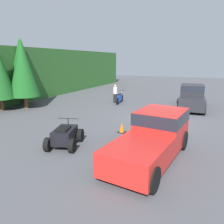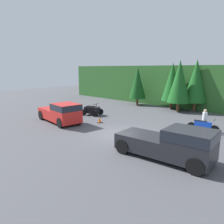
{
  "view_description": "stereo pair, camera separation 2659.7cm",
  "coord_description": "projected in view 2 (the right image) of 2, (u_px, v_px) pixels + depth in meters",
  "views": [
    {
      "loc": [
        -14.65,
        -3.15,
        4.03
      ],
      "look_at": [
        -3.02,
        2.23,
        0.95
      ],
      "focal_mm": 35.0,
      "sensor_mm": 36.0,
      "label": 1
    },
    {
      "loc": [
        10.52,
        -11.71,
        4.87
      ],
      "look_at": [
        -3.02,
        2.23,
        0.95
      ],
      "focal_mm": 35.0,
      "sensor_mm": 36.0,
      "label": 2
    }
  ],
  "objects": [
    {
      "name": "tree_mid_left",
      "position": [
        172.0,
        82.0,
        26.2
      ],
      "size": [
        2.44,
        2.44,
        5.54
      ],
      "color": "brown",
      "rests_on": "ground_plane"
    },
    {
      "name": "hillside_backdrop",
      "position": [
        206.0,
        87.0,
        27.12
      ],
      "size": [
        44.0,
        6.0,
        5.2
      ],
      "color": "#2D6028",
      "rests_on": "ground_plane"
    },
    {
      "name": "rider_person",
      "position": [
        205.0,
        119.0,
        17.02
      ],
      "size": [
        0.45,
        0.45,
        1.75
      ],
      "rotation": [
        0.0,
        0.0,
        0.31
      ],
      "color": "black",
      "rests_on": "ground_plane"
    },
    {
      "name": "tree_right",
      "position": [
        196.0,
        81.0,
        24.57
      ],
      "size": [
        2.57,
        2.57,
        5.84
      ],
      "color": "brown",
      "rests_on": "ground_plane"
    },
    {
      "name": "pickup_truck_second",
      "position": [
        172.0,
        143.0,
        11.54
      ],
      "size": [
        5.43,
        2.49,
        1.86
      ],
      "rotation": [
        0.0,
        0.0,
        0.09
      ],
      "color": "#232328",
      "rests_on": "ground_plane"
    },
    {
      "name": "tree_mid_right",
      "position": [
        179.0,
        82.0,
        24.35
      ],
      "size": [
        2.53,
        2.53,
        5.76
      ],
      "color": "brown",
      "rests_on": "ground_plane"
    },
    {
      "name": "dirt_bike",
      "position": [
        203.0,
        126.0,
        16.75
      ],
      "size": [
        2.37,
        0.64,
        1.12
      ],
      "rotation": [
        0.0,
        0.0,
        0.15
      ],
      "color": "black",
      "rests_on": "ground_plane"
    },
    {
      "name": "ground_plane",
      "position": [
        120.0,
        134.0,
        16.38
      ],
      "size": [
        80.0,
        80.0,
        0.0
      ],
      "primitive_type": "plane",
      "color": "#4C4C51"
    },
    {
      "name": "quad_atv",
      "position": [
        92.0,
        110.0,
        22.96
      ],
      "size": [
        2.35,
        1.9,
        1.24
      ],
      "rotation": [
        0.0,
        0.0,
        0.31
      ],
      "color": "black",
      "rests_on": "ground_plane"
    },
    {
      "name": "pickup_truck_red",
      "position": [
        61.0,
        112.0,
        19.55
      ],
      "size": [
        5.23,
        2.51,
        1.86
      ],
      "rotation": [
        0.0,
        0.0,
        -0.1
      ],
      "color": "red",
      "rests_on": "ground_plane"
    },
    {
      "name": "tree_left",
      "position": [
        138.0,
        83.0,
        28.93
      ],
      "size": [
        2.2,
        2.2,
        5.0
      ],
      "color": "brown",
      "rests_on": "ground_plane"
    },
    {
      "name": "traffic_cone",
      "position": [
        100.0,
        120.0,
        19.77
      ],
      "size": [
        0.42,
        0.42,
        0.55
      ],
      "color": "black",
      "rests_on": "ground_plane"
    }
  ]
}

